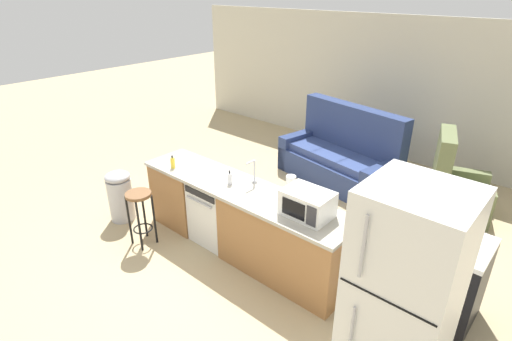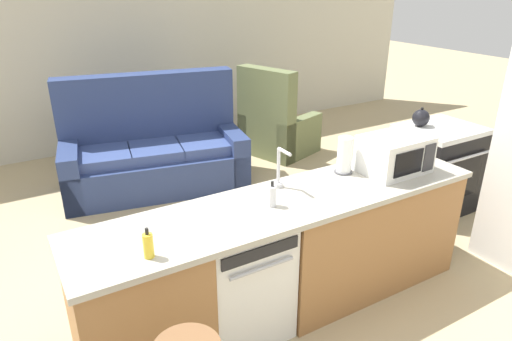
{
  "view_description": "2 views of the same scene",
  "coord_description": "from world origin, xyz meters",
  "px_view_note": "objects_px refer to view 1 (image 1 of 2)",
  "views": [
    {
      "loc": [
        3.05,
        -3.02,
        3.09
      ],
      "look_at": [
        0.21,
        0.22,
        1.06
      ],
      "focal_mm": 28.0,
      "sensor_mm": 36.0,
      "label": 1
    },
    {
      "loc": [
        -1.43,
        -2.24,
        2.29
      ],
      "look_at": [
        0.27,
        0.65,
        0.84
      ],
      "focal_mm": 32.0,
      "sensor_mm": 36.0,
      "label": 2
    }
  ],
  "objects_px": {
    "armchair": "(452,190)",
    "couch": "(342,158)",
    "microwave": "(307,204)",
    "soap_bottle": "(230,178)",
    "bar_stool": "(140,207)",
    "dishwasher": "(218,211)",
    "dish_soap_bottle": "(173,163)",
    "trash_bin": "(120,195)",
    "refrigerator": "(402,298)",
    "paper_towel_roll": "(291,188)",
    "kettle": "(437,219)",
    "stove_range": "(439,276)"
  },
  "relations": [
    {
      "from": "kettle",
      "to": "trash_bin",
      "type": "xyz_separation_m",
      "value": [
        -3.82,
        -1.25,
        -0.61
      ]
    },
    {
      "from": "dishwasher",
      "to": "armchair",
      "type": "distance_m",
      "value": 3.44
    },
    {
      "from": "armchair",
      "to": "stove_range",
      "type": "bearing_deg",
      "value": -76.23
    },
    {
      "from": "refrigerator",
      "to": "dish_soap_bottle",
      "type": "xyz_separation_m",
      "value": [
        -3.23,
        0.37,
        0.04
      ]
    },
    {
      "from": "microwave",
      "to": "armchair",
      "type": "distance_m",
      "value": 2.92
    },
    {
      "from": "dishwasher",
      "to": "dish_soap_bottle",
      "type": "distance_m",
      "value": 0.86
    },
    {
      "from": "refrigerator",
      "to": "microwave",
      "type": "relative_size",
      "value": 3.72
    },
    {
      "from": "soap_bottle",
      "to": "trash_bin",
      "type": "bearing_deg",
      "value": -161.22
    },
    {
      "from": "refrigerator",
      "to": "bar_stool",
      "type": "relative_size",
      "value": 2.52
    },
    {
      "from": "stove_range",
      "to": "dish_soap_bottle",
      "type": "bearing_deg",
      "value": -167.26
    },
    {
      "from": "dishwasher",
      "to": "kettle",
      "type": "height_order",
      "value": "kettle"
    },
    {
      "from": "microwave",
      "to": "soap_bottle",
      "type": "distance_m",
      "value": 1.11
    },
    {
      "from": "trash_bin",
      "to": "armchair",
      "type": "relative_size",
      "value": 0.62
    },
    {
      "from": "dishwasher",
      "to": "paper_towel_roll",
      "type": "bearing_deg",
      "value": 9.54
    },
    {
      "from": "dish_soap_bottle",
      "to": "bar_stool",
      "type": "bearing_deg",
      "value": -92.5
    },
    {
      "from": "microwave",
      "to": "bar_stool",
      "type": "xyz_separation_m",
      "value": [
        -2.01,
        -0.72,
        -0.5
      ]
    },
    {
      "from": "soap_bottle",
      "to": "dish_soap_bottle",
      "type": "xyz_separation_m",
      "value": [
        -0.88,
        -0.16,
        0.0
      ]
    },
    {
      "from": "microwave",
      "to": "paper_towel_roll",
      "type": "bearing_deg",
      "value": 153.43
    },
    {
      "from": "dish_soap_bottle",
      "to": "bar_stool",
      "type": "distance_m",
      "value": 0.7
    },
    {
      "from": "refrigerator",
      "to": "soap_bottle",
      "type": "bearing_deg",
      "value": 167.26
    },
    {
      "from": "refrigerator",
      "to": "dish_soap_bottle",
      "type": "bearing_deg",
      "value": 173.5
    },
    {
      "from": "bar_stool",
      "to": "refrigerator",
      "type": "bearing_deg",
      "value": 3.08
    },
    {
      "from": "bar_stool",
      "to": "couch",
      "type": "relative_size",
      "value": 0.35
    },
    {
      "from": "dishwasher",
      "to": "microwave",
      "type": "relative_size",
      "value": 1.68
    },
    {
      "from": "paper_towel_roll",
      "to": "microwave",
      "type": "bearing_deg",
      "value": -26.57
    },
    {
      "from": "stove_range",
      "to": "dish_soap_bottle",
      "type": "height_order",
      "value": "dish_soap_bottle"
    },
    {
      "from": "refrigerator",
      "to": "couch",
      "type": "relative_size",
      "value": 0.87
    },
    {
      "from": "kettle",
      "to": "dishwasher",
      "type": "bearing_deg",
      "value": -164.42
    },
    {
      "from": "dishwasher",
      "to": "dish_soap_bottle",
      "type": "height_order",
      "value": "dish_soap_bottle"
    },
    {
      "from": "dishwasher",
      "to": "paper_towel_roll",
      "type": "relative_size",
      "value": 2.98
    },
    {
      "from": "bar_stool",
      "to": "microwave",
      "type": "bearing_deg",
      "value": 19.83
    },
    {
      "from": "stove_range",
      "to": "dishwasher",
      "type": "bearing_deg",
      "value": -168.09
    },
    {
      "from": "microwave",
      "to": "bar_stool",
      "type": "relative_size",
      "value": 0.68
    },
    {
      "from": "dishwasher",
      "to": "soap_bottle",
      "type": "bearing_deg",
      "value": -4.11
    },
    {
      "from": "dishwasher",
      "to": "bar_stool",
      "type": "distance_m",
      "value": 0.98
    },
    {
      "from": "paper_towel_roll",
      "to": "dish_soap_bottle",
      "type": "xyz_separation_m",
      "value": [
        -1.64,
        -0.35,
        -0.07
      ]
    },
    {
      "from": "dishwasher",
      "to": "microwave",
      "type": "height_order",
      "value": "microwave"
    },
    {
      "from": "stove_range",
      "to": "couch",
      "type": "height_order",
      "value": "couch"
    },
    {
      "from": "microwave",
      "to": "paper_towel_roll",
      "type": "height_order",
      "value": "paper_towel_roll"
    },
    {
      "from": "dishwasher",
      "to": "couch",
      "type": "bearing_deg",
      "value": 83.49
    },
    {
      "from": "armchair",
      "to": "couch",
      "type": "bearing_deg",
      "value": -175.51
    },
    {
      "from": "microwave",
      "to": "trash_bin",
      "type": "bearing_deg",
      "value": -168.19
    },
    {
      "from": "armchair",
      "to": "bar_stool",
      "type": "bearing_deg",
      "value": -128.0
    },
    {
      "from": "soap_bottle",
      "to": "trash_bin",
      "type": "height_order",
      "value": "soap_bottle"
    },
    {
      "from": "microwave",
      "to": "armchair",
      "type": "height_order",
      "value": "armchair"
    },
    {
      "from": "refrigerator",
      "to": "soap_bottle",
      "type": "relative_size",
      "value": 10.58
    },
    {
      "from": "refrigerator",
      "to": "dish_soap_bottle",
      "type": "relative_size",
      "value": 10.58
    },
    {
      "from": "couch",
      "to": "bar_stool",
      "type": "bearing_deg",
      "value": -105.9
    },
    {
      "from": "bar_stool",
      "to": "trash_bin",
      "type": "height_order",
      "value": "same"
    },
    {
      "from": "dishwasher",
      "to": "soap_bottle",
      "type": "height_order",
      "value": "soap_bottle"
    }
  ]
}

